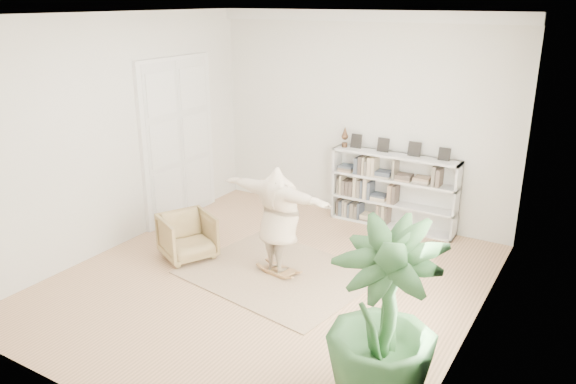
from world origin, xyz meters
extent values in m
plane|color=#9B7350|center=(0.00, 0.00, 0.00)|extent=(6.00, 6.00, 0.00)
plane|color=silver|center=(0.00, 3.00, 1.80)|extent=(5.50, 0.00, 5.50)
plane|color=silver|center=(0.00, -3.00, 1.80)|extent=(5.50, 0.00, 5.50)
plane|color=silver|center=(-2.75, 0.00, 1.80)|extent=(0.00, 6.00, 6.00)
plane|color=silver|center=(2.75, 0.00, 1.80)|extent=(0.00, 6.00, 6.00)
plane|color=white|center=(0.00, 0.00, 3.60)|extent=(6.00, 6.00, 0.00)
cube|color=white|center=(0.00, 2.94, 3.51)|extent=(5.50, 0.12, 0.18)
cube|color=white|center=(-2.71, 1.30, 1.40)|extent=(0.08, 1.78, 2.92)
cube|color=silver|center=(-2.69, 0.90, 1.40)|extent=(0.06, 0.78, 2.80)
cube|color=silver|center=(-2.69, 1.70, 1.40)|extent=(0.06, 0.78, 2.80)
cube|color=silver|center=(-0.33, 2.81, 0.65)|extent=(0.04, 0.35, 1.30)
cube|color=silver|center=(1.83, 2.81, 0.65)|extent=(0.04, 0.35, 1.30)
cube|color=silver|center=(0.75, 2.96, 0.65)|extent=(2.20, 0.04, 1.30)
cube|color=silver|center=(0.75, 2.81, 0.02)|extent=(2.20, 0.35, 0.04)
cube|color=silver|center=(0.75, 2.81, 0.43)|extent=(2.20, 0.35, 0.04)
cube|color=silver|center=(0.75, 2.81, 0.86)|extent=(2.20, 0.35, 0.04)
cube|color=silver|center=(0.75, 2.81, 1.28)|extent=(2.20, 0.35, 0.04)
cube|color=black|center=(0.00, 2.85, 1.42)|extent=(0.18, 0.07, 0.24)
cube|color=black|center=(0.50, 2.85, 1.42)|extent=(0.18, 0.07, 0.24)
cube|color=black|center=(1.05, 2.85, 1.42)|extent=(0.18, 0.07, 0.24)
cube|color=black|center=(1.55, 2.85, 1.42)|extent=(0.18, 0.07, 0.24)
imported|color=tan|center=(-1.48, 0.02, 0.35)|extent=(1.02, 1.01, 0.70)
cube|color=tan|center=(0.02, 0.25, 0.01)|extent=(2.78, 2.36, 0.02)
cube|color=brown|center=(0.02, 0.25, 0.07)|extent=(0.50, 0.34, 0.03)
cube|color=brown|center=(0.02, 0.25, 0.04)|extent=(0.32, 0.09, 0.04)
cube|color=brown|center=(0.02, 0.25, 0.04)|extent=(0.32, 0.09, 0.04)
cube|color=brown|center=(0.02, 0.25, 0.07)|extent=(0.19, 0.07, 0.09)
cube|color=brown|center=(0.02, 0.25, 0.07)|extent=(0.19, 0.07, 0.09)
imported|color=beige|center=(0.02, 0.25, 0.89)|extent=(1.95, 0.80, 1.54)
imported|color=#274D26|center=(2.30, -1.56, 0.95)|extent=(1.20, 1.20, 1.91)
camera|label=1|loc=(3.88, -5.93, 3.79)|focal=35.00mm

